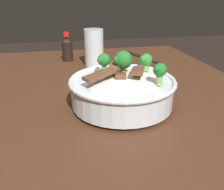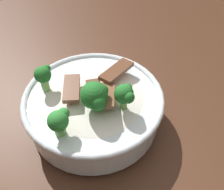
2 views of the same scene
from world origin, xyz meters
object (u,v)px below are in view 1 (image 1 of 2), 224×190
at_px(drinking_glass, 94,50).
at_px(chopsticks_pair, 142,57).
at_px(rice_bowl, 122,88).
at_px(soy_sauce_bottle, 67,48).

relative_size(drinking_glass, chopsticks_pair, 0.62).
relative_size(rice_bowl, drinking_glass, 1.87).
bearing_deg(rice_bowl, drinking_glass, 3.22).
bearing_deg(drinking_glass, rice_bowl, -176.78).
bearing_deg(soy_sauce_bottle, drinking_glass, -133.59).
distance_m(rice_bowl, soy_sauce_bottle, 0.47).
bearing_deg(chopsticks_pair, soy_sauce_bottle, 86.82).
relative_size(rice_bowl, chopsticks_pair, 1.17).
height_order(chopsticks_pair, soy_sauce_bottle, soy_sauce_bottle).
relative_size(chopsticks_pair, soy_sauce_bottle, 1.91).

